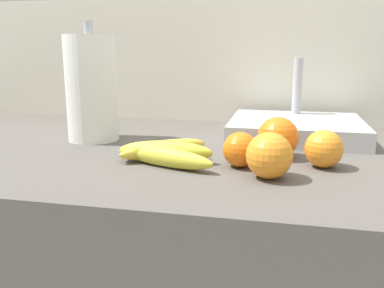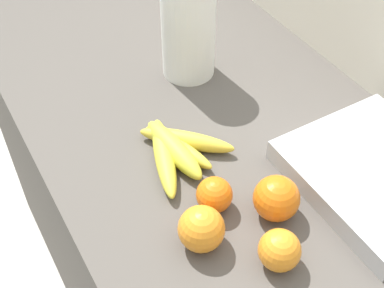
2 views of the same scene
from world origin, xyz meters
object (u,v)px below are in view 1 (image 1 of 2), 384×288
(sink_basin, at_px, (296,127))
(banana_bunch, at_px, (165,153))
(orange_far_right, at_px, (240,150))
(orange_right, at_px, (269,156))
(orange_center, at_px, (278,137))
(orange_front, at_px, (324,149))
(paper_towel_roll, at_px, (92,88))

(sink_basin, bearing_deg, banana_bunch, -130.60)
(orange_far_right, xyz_separation_m, sink_basin, (0.11, 0.30, -0.01))
(banana_bunch, distance_m, orange_far_right, 0.15)
(orange_far_right, bearing_deg, orange_right, -47.25)
(banana_bunch, distance_m, sink_basin, 0.39)
(orange_right, distance_m, sink_basin, 0.36)
(orange_right, relative_size, orange_center, 0.97)
(orange_right, bearing_deg, sink_basin, 81.71)
(orange_far_right, bearing_deg, sink_basin, 70.15)
(orange_far_right, height_order, sink_basin, sink_basin)
(orange_front, relative_size, paper_towel_roll, 0.26)
(orange_center, distance_m, paper_towel_roll, 0.45)
(orange_right, xyz_separation_m, paper_towel_roll, (-0.43, 0.22, 0.08))
(banana_bunch, relative_size, orange_front, 2.98)
(orange_center, height_order, paper_towel_roll, paper_towel_roll)
(orange_center, height_order, sink_basin, sink_basin)
(paper_towel_roll, bearing_deg, orange_right, -27.23)
(orange_front, bearing_deg, sink_basin, 99.39)
(paper_towel_roll, bearing_deg, orange_center, -9.61)
(banana_bunch, height_order, sink_basin, sink_basin)
(banana_bunch, relative_size, orange_far_right, 3.19)
(orange_center, xyz_separation_m, orange_far_right, (-0.07, -0.09, -0.01))
(orange_far_right, relative_size, paper_towel_roll, 0.24)
(orange_right, distance_m, orange_center, 0.15)
(orange_far_right, height_order, paper_towel_roll, paper_towel_roll)
(orange_far_right, bearing_deg, orange_center, 52.12)
(paper_towel_roll, xyz_separation_m, sink_basin, (0.48, 0.14, -0.10))
(orange_front, xyz_separation_m, sink_basin, (-0.04, 0.27, -0.01))
(orange_center, bearing_deg, banana_bunch, -158.33)
(orange_center, bearing_deg, orange_front, -33.29)
(orange_right, height_order, orange_front, orange_right)
(banana_bunch, height_order, orange_center, orange_center)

